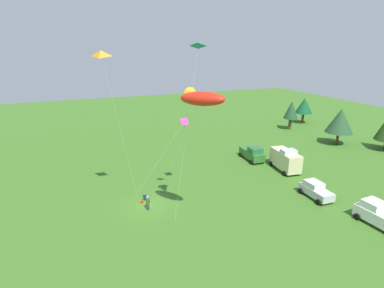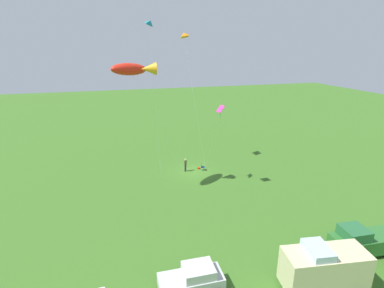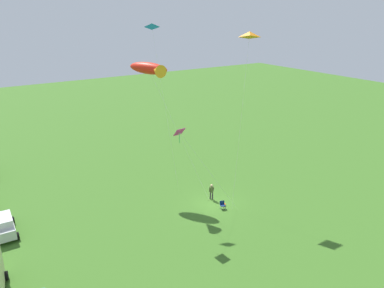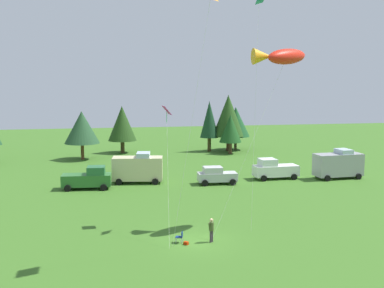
# 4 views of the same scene
# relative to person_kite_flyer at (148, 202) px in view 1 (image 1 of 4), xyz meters

# --- Properties ---
(ground_plane) EXTENTS (160.00, 160.00, 0.00)m
(ground_plane) POSITION_rel_person_kite_flyer_xyz_m (-0.88, 0.26, -1.02)
(ground_plane) COLOR #396921
(person_kite_flyer) EXTENTS (0.52, 0.50, 1.74)m
(person_kite_flyer) POSITION_rel_person_kite_flyer_xyz_m (0.00, 0.00, 0.00)
(person_kite_flyer) COLOR #3C313A
(person_kite_flyer) RESTS_ON ground
(folding_chair) EXTENTS (0.61, 0.61, 0.82)m
(folding_chair) POSITION_rel_person_kite_flyer_xyz_m (-2.20, 0.23, -0.53)
(folding_chair) COLOR navy
(folding_chair) RESTS_ON ground
(backpack_on_grass) EXTENTS (0.38, 0.38, 0.22)m
(backpack_on_grass) POSITION_rel_person_kite_flyer_xyz_m (-1.87, -0.25, -0.91)
(backpack_on_grass) COLOR #BE2605
(backpack_on_grass) RESTS_ON ground
(truck_green_flatbed) EXTENTS (5.13, 2.70, 2.34)m
(truck_green_flatbed) POSITION_rel_person_kite_flyer_xyz_m (-8.92, 19.29, 0.08)
(truck_green_flatbed) COLOR #2C6A2B
(truck_green_flatbed) RESTS_ON ground
(van_camper_beige) EXTENTS (5.65, 3.21, 3.34)m
(van_camper_beige) POSITION_rel_person_kite_flyer_xyz_m (-3.63, 21.48, 0.62)
(van_camper_beige) COLOR beige
(van_camper_beige) RESTS_ON ground
(car_silver_compact) EXTENTS (4.25, 2.30, 1.89)m
(car_silver_compact) POSITION_rel_person_kite_flyer_xyz_m (4.66, 19.37, -0.07)
(car_silver_compact) COLOR #BABFBC
(car_silver_compact) RESTS_ON ground
(truck_white_pickup) EXTENTS (5.09, 2.61, 2.34)m
(truck_white_pickup) POSITION_rel_person_kite_flyer_xyz_m (11.73, 20.95, 0.08)
(truck_white_pickup) COLOR white
(truck_white_pickup) RESTS_ON ground
(kite_large_fish) EXTENTS (8.74, 5.06, 13.92)m
(kite_large_fish) POSITION_rel_person_kite_flyer_xyz_m (6.12, 3.51, 12.18)
(kite_large_fish) COLOR red
(kite_large_fish) RESTS_ON ground
(kite_delta_teal) EXTENTS (1.51, 2.88, 17.81)m
(kite_delta_teal) POSITION_rel_person_kite_flyer_xyz_m (4.36, 4.08, 16.37)
(kite_delta_teal) COLOR teal
(kite_delta_teal) RESTS_ON ground
(kite_diamond_rainbow) EXTENTS (1.04, 6.78, 9.41)m
(kite_diamond_rainbow) POSITION_rel_person_kite_flyer_xyz_m (-2.49, 5.15, 7.75)
(kite_diamond_rainbow) COLOR #DB3295
(kite_diamond_rainbow) RESTS_ON ground
(kite_delta_orange) EXTENTS (2.95, 3.93, 17.09)m
(kite_delta_orange) POSITION_rel_person_kite_flyer_xyz_m (-0.79, -3.47, 15.64)
(kite_delta_orange) COLOR orange
(kite_delta_orange) RESTS_ON ground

